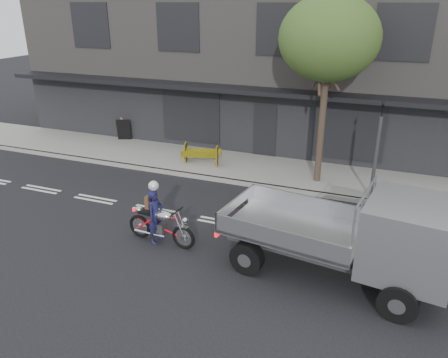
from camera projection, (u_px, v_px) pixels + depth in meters
ground at (222, 223)px, 13.71m from camera, size 80.00×80.00×0.00m
sidewalk at (265, 170)px, 17.74m from camera, size 32.00×3.20×0.15m
kerb at (253, 184)px, 16.35m from camera, size 32.00×0.20×0.15m
building_main at (304, 53)px, 21.94m from camera, size 26.00×10.00×8.00m
street_tree at (329, 39)px, 14.59m from camera, size 3.40×3.40×6.74m
traffic_light_pole at (376, 156)px, 14.57m from camera, size 0.12×0.12×3.50m
motorcycle at (161, 224)px, 12.38m from camera, size 2.21×0.64×1.13m
rider at (156, 216)px, 12.34m from camera, size 0.44×0.62×1.62m
flatbed_ute at (386, 237)px, 10.05m from camera, size 5.63×2.90×2.50m
construction_barrier at (199, 155)px, 17.89m from camera, size 1.63×1.02×0.85m
sandwich_board at (124, 130)px, 21.12m from camera, size 0.77×0.65×1.04m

